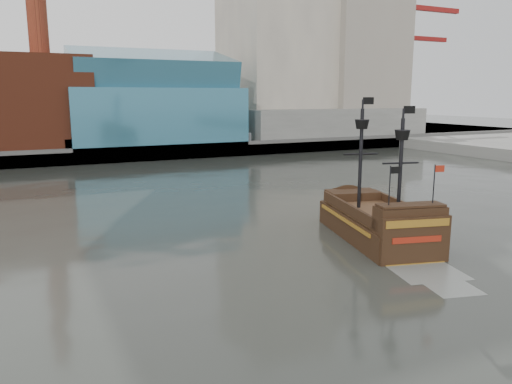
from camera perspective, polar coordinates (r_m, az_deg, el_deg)
ground at (r=25.74m, az=6.49°, el=-13.71°), size 400.00×400.00×0.00m
promenade_far at (r=112.87m, az=-19.14°, el=5.43°), size 220.00×60.00×2.00m
seawall at (r=83.73m, az=-16.78°, el=4.05°), size 220.00×1.00×2.60m
skyline at (r=106.72m, az=-16.56°, el=17.99°), size 149.00×45.00×62.00m
crane_a at (r=136.89m, az=16.82°, el=14.03°), size 22.50×4.00×32.25m
crane_b at (r=150.57m, az=16.91°, el=12.36°), size 19.10×4.00×26.25m
pirate_ship at (r=38.78m, az=13.65°, el=-3.82°), size 8.03×15.84×11.38m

